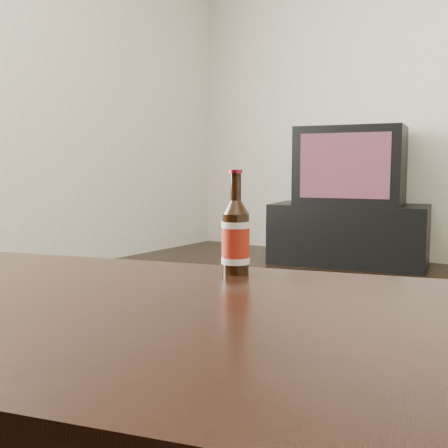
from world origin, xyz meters
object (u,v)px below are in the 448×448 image
Objects in this scene: coffee_table at (84,337)px; beer_bottle at (236,237)px; tv at (350,166)px; tv_stand at (349,234)px.

coffee_table is 0.38m from beer_bottle.
coffee_table is at bearing -87.27° from tv.
tv_stand is at bearing 106.90° from beer_bottle.
beer_bottle is at bearing -84.05° from tv.
beer_bottle reaches higher than tv_stand.
beer_bottle reaches higher than coffee_table.
tv_stand is at bearing 103.68° from coffee_table.
tv is at bearing 106.90° from beer_bottle.
tv is at bearing 103.68° from coffee_table.
beer_bottle is (0.84, -2.77, -0.16)m from tv.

